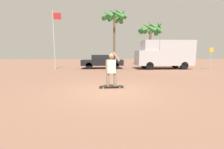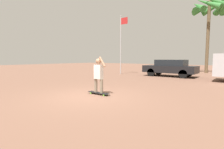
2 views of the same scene
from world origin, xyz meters
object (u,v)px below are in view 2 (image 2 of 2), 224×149
Objects in this scene: palm_tree_center_background at (210,9)px; flagpole at (121,41)px; parked_car_black at (170,67)px; skateboard at (99,93)px; person_skateboarder at (99,73)px.

flagpole is (-6.71, -6.69, -3.47)m from palm_tree_center_background.
palm_tree_center_background is (1.87, 5.99, 6.06)m from parked_car_black.
flagpole is at bearing 119.65° from skateboard.
person_skateboarder is at bearing -60.36° from flagpole.
skateboard is 9.75m from parked_car_black.
skateboard is at bearing -88.27° from parked_car_black.
parked_car_black is 8.72m from palm_tree_center_background.
flagpole is at bearing 119.64° from person_skateboarder.
person_skateboarder is 0.36× the size of parked_car_black.
palm_tree_center_background is 10.09m from flagpole.
person_skateboarder is 9.73m from parked_car_black.
skateboard is 0.25× the size of parked_car_black.
skateboard is at bearing -0.00° from person_skateboarder.
palm_tree_center_background is at bearing 84.26° from person_skateboarder.
parked_car_black is at bearing 8.23° from flagpole.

